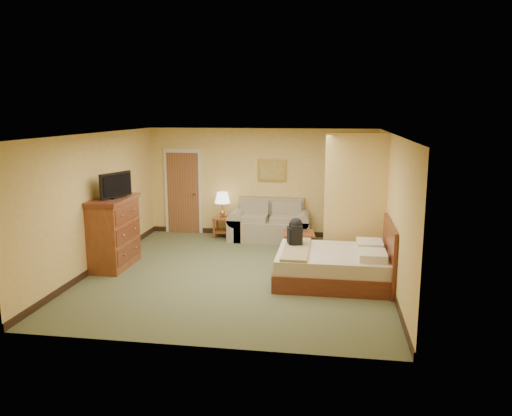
% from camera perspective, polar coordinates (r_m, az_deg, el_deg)
% --- Properties ---
extents(floor, '(6.00, 6.00, 0.00)m').
position_cam_1_polar(floor, '(9.47, -1.99, -7.46)').
color(floor, '#4F5436').
rests_on(floor, ground).
extents(ceiling, '(6.00, 6.00, 0.00)m').
position_cam_1_polar(ceiling, '(8.99, -2.11, 8.46)').
color(ceiling, white).
rests_on(ceiling, back_wall).
extents(back_wall, '(5.50, 0.02, 2.60)m').
position_cam_1_polar(back_wall, '(12.06, 0.61, 2.92)').
color(back_wall, '#DAB15D').
rests_on(back_wall, floor).
extents(left_wall, '(0.02, 6.00, 2.60)m').
position_cam_1_polar(left_wall, '(10.02, -17.70, 0.72)').
color(left_wall, '#DAB15D').
rests_on(left_wall, floor).
extents(right_wall, '(0.02, 6.00, 2.60)m').
position_cam_1_polar(right_wall, '(9.05, 15.33, -0.21)').
color(right_wall, '#DAB15D').
rests_on(right_wall, floor).
extents(partition, '(1.20, 0.15, 2.60)m').
position_cam_1_polar(partition, '(9.90, 11.29, 0.92)').
color(partition, '#DAB15D').
rests_on(partition, floor).
extents(door, '(0.94, 0.16, 2.10)m').
position_cam_1_polar(door, '(12.49, -8.31, 1.85)').
color(door, beige).
rests_on(door, floor).
extents(baseboard, '(5.50, 0.02, 0.12)m').
position_cam_1_polar(baseboard, '(12.29, 0.59, -2.82)').
color(baseboard, black).
rests_on(baseboard, floor).
extents(loveseat, '(1.90, 0.88, 0.96)m').
position_cam_1_polar(loveseat, '(11.80, 1.57, -2.15)').
color(loveseat, gray).
rests_on(loveseat, floor).
extents(side_table, '(0.44, 0.44, 0.49)m').
position_cam_1_polar(side_table, '(12.06, -3.82, -1.84)').
color(side_table, brown).
rests_on(side_table, floor).
extents(table_lamp, '(0.37, 0.37, 0.61)m').
position_cam_1_polar(table_lamp, '(11.93, -3.86, 1.11)').
color(table_lamp, '#B08440').
rests_on(table_lamp, side_table).
extents(coffee_table, '(0.72, 0.72, 0.42)m').
position_cam_1_polar(coffee_table, '(10.85, 4.92, -3.42)').
color(coffee_table, brown).
rests_on(coffee_table, floor).
extents(wall_picture, '(0.69, 0.04, 0.54)m').
position_cam_1_polar(wall_picture, '(11.96, 1.84, 4.30)').
color(wall_picture, '#B78E3F').
rests_on(wall_picture, back_wall).
extents(dresser, '(0.68, 1.29, 1.37)m').
position_cam_1_polar(dresser, '(10.06, -15.98, -2.67)').
color(dresser, brown).
rests_on(dresser, floor).
extents(tv, '(0.32, 0.77, 0.49)m').
position_cam_1_polar(tv, '(9.85, -15.73, 2.45)').
color(tv, black).
rests_on(tv, dresser).
extents(bed, '(2.02, 1.72, 1.11)m').
position_cam_1_polar(bed, '(9.06, 9.23, -6.46)').
color(bed, '#542113').
rests_on(bed, floor).
extents(backpack, '(0.28, 0.35, 0.53)m').
position_cam_1_polar(backpack, '(9.22, 4.56, -2.67)').
color(backpack, black).
rests_on(backpack, bed).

